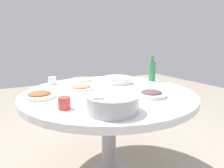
{
  "coord_description": "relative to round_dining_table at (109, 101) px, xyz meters",
  "views": [
    {
      "loc": [
        1.32,
        -0.67,
        1.12
      ],
      "look_at": [
        0.05,
        0.0,
        0.81
      ],
      "focal_mm": 30.93,
      "sensor_mm": 36.0,
      "label": 1
    }
  ],
  "objects": [
    {
      "name": "round_dining_table",
      "position": [
        0.0,
        0.0,
        0.0
      ],
      "size": [
        1.33,
        1.33,
        0.75
      ],
      "color": "#99999E",
      "rests_on": "ground"
    },
    {
      "name": "rice_bowl",
      "position": [
        0.42,
        -0.19,
        0.13
      ],
      "size": [
        0.29,
        0.29,
        0.1
      ],
      "color": "#B2B5BA",
      "rests_on": "round_dining_table"
    },
    {
      "name": "soup_bowl",
      "position": [
        -0.22,
        0.21,
        0.11
      ],
      "size": [
        0.26,
        0.26,
        0.06
      ],
      "color": "white",
      "rests_on": "round_dining_table"
    },
    {
      "name": "dish_noodles",
      "position": [
        -0.49,
        -0.05,
        0.1
      ],
      "size": [
        0.2,
        0.2,
        0.04
      ],
      "color": "silver",
      "rests_on": "round_dining_table"
    },
    {
      "name": "dish_shrimp",
      "position": [
        -0.16,
        -0.17,
        0.1
      ],
      "size": [
        0.2,
        0.2,
        0.04
      ],
      "color": "white",
      "rests_on": "round_dining_table"
    },
    {
      "name": "dish_eggplant",
      "position": [
        0.28,
        0.2,
        0.1
      ],
      "size": [
        0.21,
        0.21,
        0.05
      ],
      "color": "white",
      "rests_on": "round_dining_table"
    },
    {
      "name": "dish_stirfry",
      "position": [
        -0.06,
        -0.51,
        0.1
      ],
      "size": [
        0.21,
        0.21,
        0.05
      ],
      "color": "white",
      "rests_on": "round_dining_table"
    },
    {
      "name": "green_bottle",
      "position": [
        -0.16,
        0.57,
        0.19
      ],
      "size": [
        0.07,
        0.07,
        0.25
      ],
      "color": "#35854C",
      "rests_on": "round_dining_table"
    },
    {
      "name": "tea_cup_near",
      "position": [
        0.25,
        -0.42,
        0.12
      ],
      "size": [
        0.07,
        0.07,
        0.07
      ],
      "primitive_type": "cylinder",
      "color": "#CB423A",
      "rests_on": "round_dining_table"
    },
    {
      "name": "tea_cup_far",
      "position": [
        -0.45,
        -0.34,
        0.12
      ],
      "size": [
        0.07,
        0.07,
        0.07
      ],
      "primitive_type": "cylinder",
      "color": "white",
      "rests_on": "round_dining_table"
    }
  ]
}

